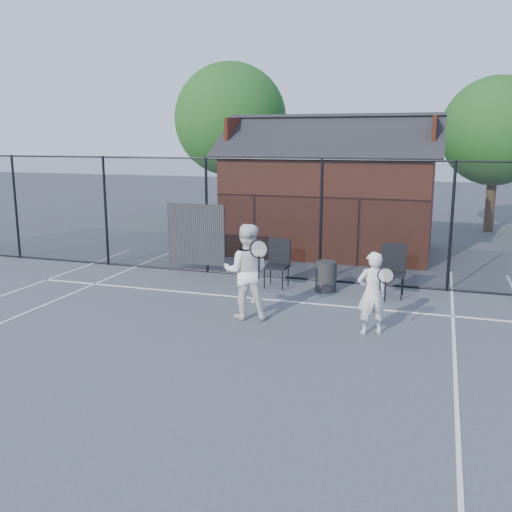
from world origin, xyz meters
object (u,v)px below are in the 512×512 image
(clubhouse, at_px, (331,199))
(player_back, at_px, (247,271))
(player_front, at_px, (372,293))
(chair_right, at_px, (392,272))
(chair_left, at_px, (276,264))
(waste_bin, at_px, (326,276))

(clubhouse, relative_size, player_back, 3.48)
(clubhouse, distance_m, player_front, 7.87)
(player_back, bearing_deg, chair_right, 43.16)
(chair_right, bearing_deg, player_front, -92.99)
(chair_left, xyz_separation_m, waste_bin, (1.19, 0.00, -0.21))
(chair_left, height_order, chair_right, chair_right)
(player_front, bearing_deg, clubhouse, 106.12)
(waste_bin, bearing_deg, player_front, -62.88)
(chair_left, bearing_deg, waste_bin, 2.28)
(clubhouse, distance_m, chair_right, 5.52)
(chair_right, bearing_deg, clubhouse, 115.40)
(player_front, relative_size, player_back, 0.81)
(player_front, relative_size, waste_bin, 2.15)
(player_front, height_order, chair_right, player_front)
(chair_right, bearing_deg, chair_left, -179.88)
(player_back, bearing_deg, player_front, -4.55)
(chair_right, xyz_separation_m, waste_bin, (-1.48, 0.00, -0.22))
(clubhouse, bearing_deg, chair_right, -64.72)
(clubhouse, xyz_separation_m, chair_right, (2.31, -4.90, -1.04))
(player_back, height_order, chair_left, player_back)
(clubhouse, xyz_separation_m, player_back, (-0.27, -7.32, -0.67))
(player_back, relative_size, chair_right, 1.63)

